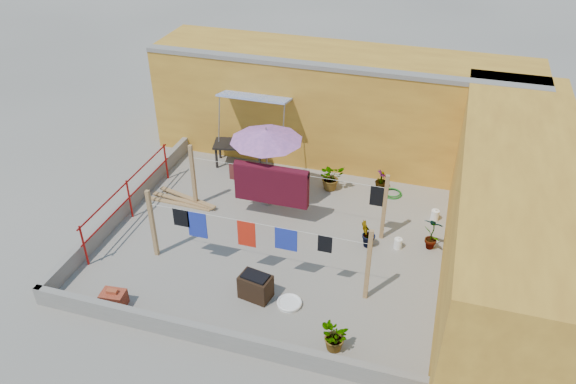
% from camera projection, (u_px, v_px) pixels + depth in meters
% --- Properties ---
extents(ground, '(80.00, 80.00, 0.00)m').
position_uv_depth(ground, '(275.00, 238.00, 13.87)').
color(ground, '#9E998E').
rests_on(ground, ground).
extents(wall_back, '(11.00, 3.27, 3.21)m').
position_uv_depth(wall_back, '(339.00, 105.00, 16.63)').
color(wall_back, gold).
rests_on(wall_back, ground).
extents(wall_right, '(2.40, 9.00, 3.20)m').
position_uv_depth(wall_right, '(510.00, 222.00, 11.73)').
color(wall_right, gold).
rests_on(wall_right, ground).
extents(parapet_front, '(8.30, 0.16, 0.44)m').
position_uv_depth(parapet_front, '(218.00, 338.00, 10.88)').
color(parapet_front, gray).
rests_on(parapet_front, ground).
extents(parapet_left, '(0.16, 7.30, 0.44)m').
position_uv_depth(parapet_left, '(128.00, 204.00, 14.74)').
color(parapet_left, gray).
rests_on(parapet_left, ground).
extents(red_railing, '(0.05, 4.20, 1.10)m').
position_uv_depth(red_railing, '(129.00, 193.00, 14.25)').
color(red_railing, '#A01210').
rests_on(red_railing, ground).
extents(clothesline_rig, '(5.09, 2.35, 1.80)m').
position_uv_depth(clothesline_rig, '(271.00, 190.00, 13.85)').
color(clothesline_rig, tan).
rests_on(clothesline_rig, ground).
extents(patio_umbrella, '(2.47, 2.47, 2.25)m').
position_uv_depth(patio_umbrella, '(266.00, 136.00, 14.11)').
color(patio_umbrella, gray).
rests_on(patio_umbrella, ground).
extents(outdoor_table, '(1.60, 1.05, 0.69)m').
position_uv_depth(outdoor_table, '(239.00, 145.00, 16.62)').
color(outdoor_table, black).
rests_on(outdoor_table, ground).
extents(brick_stack, '(0.54, 0.41, 0.44)m').
position_uv_depth(brick_stack, '(114.00, 299.00, 11.82)').
color(brick_stack, '#B14028').
rests_on(brick_stack, ground).
extents(lumber_pile, '(2.01, 0.63, 0.12)m').
position_uv_depth(lumber_pile, '(183.00, 201.00, 15.16)').
color(lumber_pile, tan).
rests_on(lumber_pile, ground).
extents(brazier, '(0.74, 0.56, 0.60)m').
position_uv_depth(brazier, '(256.00, 286.00, 12.00)').
color(brazier, '#311E13').
rests_on(brazier, ground).
extents(white_basin, '(0.54, 0.54, 0.09)m').
position_uv_depth(white_basin, '(289.00, 303.00, 11.91)').
color(white_basin, white).
rests_on(white_basin, ground).
extents(water_jug_a, '(0.21, 0.21, 0.33)m').
position_uv_depth(water_jug_a, '(435.00, 215.00, 14.45)').
color(water_jug_a, white).
rests_on(water_jug_a, ground).
extents(water_jug_b, '(0.20, 0.20, 0.31)m').
position_uv_depth(water_jug_b, '(398.00, 243.00, 13.48)').
color(water_jug_b, white).
rests_on(water_jug_b, ground).
extents(green_hose, '(0.54, 0.54, 0.08)m').
position_uv_depth(green_hose, '(392.00, 193.00, 15.51)').
color(green_hose, '#186D1C').
rests_on(green_hose, ground).
extents(plant_back_a, '(0.92, 0.90, 0.78)m').
position_uv_depth(plant_back_a, '(331.00, 177.00, 15.57)').
color(plant_back_a, '#1D5217').
rests_on(plant_back_a, ground).
extents(plant_back_b, '(0.38, 0.38, 0.59)m').
position_uv_depth(plant_back_b, '(381.00, 180.00, 15.60)').
color(plant_back_b, '#1D5217').
rests_on(plant_back_b, ground).
extents(plant_right_a, '(0.55, 0.45, 0.91)m').
position_uv_depth(plant_right_a, '(433.00, 233.00, 13.30)').
color(plant_right_a, '#1D5217').
rests_on(plant_right_a, ground).
extents(plant_right_b, '(0.50, 0.52, 0.73)m').
position_uv_depth(plant_right_b, '(368.00, 234.00, 13.40)').
color(plant_right_b, '#1D5217').
rests_on(plant_right_b, ground).
extents(plant_right_c, '(0.65, 0.71, 0.67)m').
position_uv_depth(plant_right_c, '(335.00, 338.00, 10.73)').
color(plant_right_c, '#1D5217').
rests_on(plant_right_c, ground).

